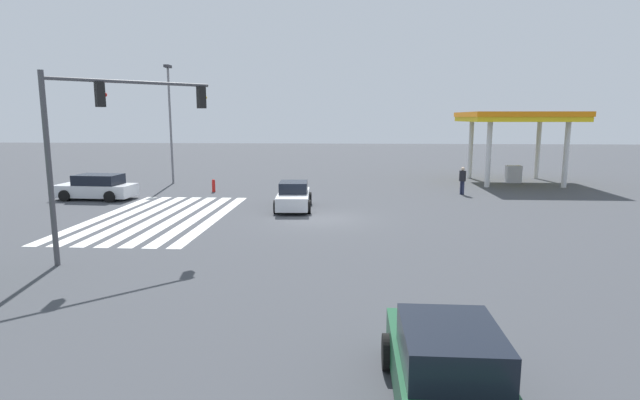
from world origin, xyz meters
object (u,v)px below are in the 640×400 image
at_px(car_1, 448,374).
at_px(pedestrian, 462,179).
at_px(fire_hydrant, 214,186).
at_px(traffic_signal_mast, 102,127).
at_px(street_light_pole_b, 170,114).
at_px(car_0, 294,196).
at_px(car_2, 97,187).

relative_size(car_1, pedestrian, 2.64).
bearing_deg(car_1, fire_hydrant, 24.05).
distance_m(traffic_signal_mast, pedestrian, 22.44).
bearing_deg(car_1, street_light_pole_b, 27.99).
distance_m(car_0, car_1, 19.52).
distance_m(car_2, street_light_pole_b, 9.06).
bearing_deg(fire_hydrant, street_light_pole_b, -134.50).
xyz_separation_m(pedestrian, street_light_pole_b, (-4.38, -20.66, 4.17)).
height_order(car_0, car_2, car_2).
bearing_deg(car_2, traffic_signal_mast, 122.84).
distance_m(car_0, fire_hydrant, 8.45).
relative_size(car_0, car_2, 0.96).
distance_m(car_0, car_2, 12.58).
relative_size(street_light_pole_b, fire_hydrant, 10.15).
height_order(car_0, fire_hydrant, car_0).
relative_size(car_0, fire_hydrant, 5.30).
xyz_separation_m(car_0, car_1, (18.94, 4.72, 0.04)).
bearing_deg(street_light_pole_b, fire_hydrant, 45.50).
bearing_deg(traffic_signal_mast, pedestrian, -0.65).
height_order(pedestrian, street_light_pole_b, street_light_pole_b).
bearing_deg(car_1, traffic_signal_mast, 48.76).
bearing_deg(car_0, car_2, -104.76).
bearing_deg(car_0, fire_hydrant, -137.68).
bearing_deg(fire_hydrant, car_2, -61.31).
bearing_deg(pedestrian, car_0, -14.86).
distance_m(car_1, car_2, 27.36).
height_order(traffic_signal_mast, street_light_pole_b, street_light_pole_b).
xyz_separation_m(car_2, fire_hydrant, (-3.43, 6.27, -0.30)).
bearing_deg(car_1, car_2, 39.14).
relative_size(car_2, fire_hydrant, 5.50).
xyz_separation_m(car_0, pedestrian, (-5.71, 10.32, 0.33)).
bearing_deg(pedestrian, fire_hydrant, -44.42).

